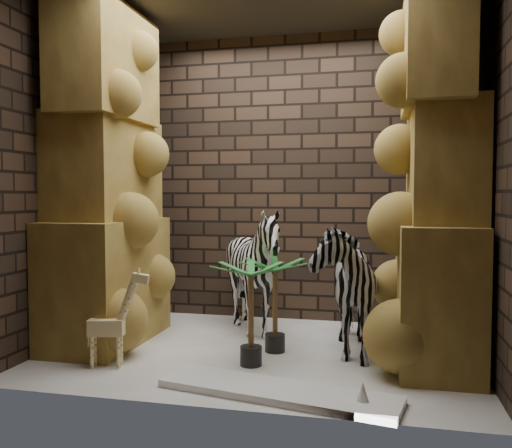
% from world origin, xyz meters
% --- Properties ---
extents(floor, '(3.50, 3.50, 0.00)m').
position_xyz_m(floor, '(0.00, 0.00, 0.00)').
color(floor, white).
rests_on(floor, ground).
extents(wall_back, '(3.50, 0.00, 3.50)m').
position_xyz_m(wall_back, '(0.00, 1.25, 1.50)').
color(wall_back, black).
rests_on(wall_back, ground).
extents(wall_front, '(3.50, 0.00, 3.50)m').
position_xyz_m(wall_front, '(0.00, -1.25, 1.50)').
color(wall_front, black).
rests_on(wall_front, ground).
extents(wall_left, '(0.00, 3.00, 3.00)m').
position_xyz_m(wall_left, '(-1.75, 0.00, 1.50)').
color(wall_left, black).
rests_on(wall_left, ground).
extents(wall_right, '(0.00, 3.00, 3.00)m').
position_xyz_m(wall_right, '(1.75, 0.00, 1.50)').
color(wall_right, black).
rests_on(wall_right, ground).
extents(rock_pillar_left, '(0.68, 1.30, 3.00)m').
position_xyz_m(rock_pillar_left, '(-1.40, 0.00, 1.50)').
color(rock_pillar_left, '#B29343').
rests_on(rock_pillar_left, floor).
extents(rock_pillar_right, '(0.58, 1.25, 3.00)m').
position_xyz_m(rock_pillar_right, '(1.42, 0.00, 1.50)').
color(rock_pillar_right, '#B29343').
rests_on(rock_pillar_right, floor).
extents(zebra_right, '(0.75, 1.17, 1.29)m').
position_xyz_m(zebra_right, '(0.67, 0.17, 0.65)').
color(zebra_right, white).
rests_on(zebra_right, floor).
extents(zebra_left, '(1.21, 1.39, 1.09)m').
position_xyz_m(zebra_left, '(-0.17, 0.54, 0.54)').
color(zebra_left, white).
rests_on(zebra_left, floor).
extents(giraffe_toy, '(0.42, 0.22, 0.79)m').
position_xyz_m(giraffe_toy, '(-1.05, -0.67, 0.39)').
color(giraffe_toy, '#FFEC9F').
rests_on(giraffe_toy, floor).
extents(palm_front, '(0.36, 0.36, 0.80)m').
position_xyz_m(palm_front, '(0.13, 0.02, 0.40)').
color(palm_front, '#13641B').
rests_on(palm_front, floor).
extents(palm_back, '(0.36, 0.36, 0.81)m').
position_xyz_m(palm_back, '(0.02, -0.38, 0.41)').
color(palm_back, '#13641B').
rests_on(palm_back, floor).
extents(surfboard, '(1.66, 0.70, 0.05)m').
position_xyz_m(surfboard, '(0.34, -0.95, 0.03)').
color(surfboard, white).
rests_on(surfboard, floor).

